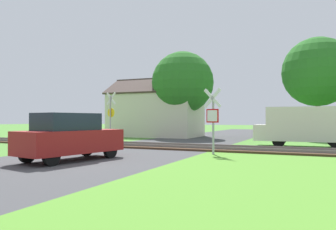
{
  "coord_description": "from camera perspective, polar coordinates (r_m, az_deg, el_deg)",
  "views": [
    {
      "loc": [
        8.2,
        -9.44,
        1.55
      ],
      "look_at": [
        0.5,
        7.83,
        1.8
      ],
      "focal_mm": 35.0,
      "sensor_mm": 36.0,
      "label": 1
    }
  ],
  "objects": [
    {
      "name": "parked_car",
      "position": [
        12.84,
        -16.68,
        -3.65
      ],
      "size": [
        2.36,
        4.24,
        1.78
      ],
      "rotation": [
        0.0,
        0.0,
        -0.19
      ],
      "color": "maroon",
      "rests_on": "ground"
    },
    {
      "name": "ground_plane",
      "position": [
        12.6,
        -16.98,
        -7.79
      ],
      "size": [
        160.0,
        160.0,
        0.0
      ],
      "primitive_type": "plane",
      "color": "#4C8433"
    },
    {
      "name": "tree_center",
      "position": [
        28.05,
        2.56,
        5.65
      ],
      "size": [
        5.27,
        5.27,
        7.32
      ],
      "color": "#513823",
      "rests_on": "ground"
    },
    {
      "name": "stop_sign_near",
      "position": [
        14.55,
        7.82,
        -0.37
      ],
      "size": [
        0.86,
        0.24,
        2.93
      ],
      "rotation": [
        0.0,
        0.0,
        2.9
      ],
      "color": "#9E9EA5",
      "rests_on": "ground"
    },
    {
      "name": "mail_truck",
      "position": [
        19.9,
        22.44,
        -1.6
      ],
      "size": [
        4.96,
        2.04,
        2.24
      ],
      "rotation": [
        0.0,
        0.0,
        1.6
      ],
      "color": "silver",
      "rests_on": "ground"
    },
    {
      "name": "rail_track",
      "position": [
        18.29,
        -2.72,
        -5.44
      ],
      "size": [
        60.0,
        2.6,
        0.22
      ],
      "color": "#422D1E",
      "rests_on": "ground"
    },
    {
      "name": "road_asphalt",
      "position": [
        14.16,
        -11.62,
        -7.01
      ],
      "size": [
        7.19,
        80.0,
        0.01
      ],
      "primitive_type": "cube",
      "color": "#424244",
      "rests_on": "ground"
    },
    {
      "name": "grass_verge",
      "position": [
        7.77,
        11.89,
        -12.22
      ],
      "size": [
        6.0,
        20.0,
        0.01
      ],
      "primitive_type": "cube",
      "color": "#54912D",
      "rests_on": "ground"
    },
    {
      "name": "crossing_sign_far",
      "position": [
        22.51,
        -9.96,
        0.32
      ],
      "size": [
        0.86,
        0.21,
        3.4
      ],
      "rotation": [
        0.0,
        0.0,
        -0.21
      ],
      "color": "#9E9EA5",
      "rests_on": "ground"
    },
    {
      "name": "house",
      "position": [
        29.61,
        -2.1,
        0.26
      ],
      "size": [
        8.23,
        5.33,
        5.32
      ],
      "rotation": [
        0.0,
        0.0,
        0.02
      ],
      "color": "beige",
      "rests_on": "ground"
    },
    {
      "name": "tree_right",
      "position": [
        28.4,
        24.58,
        6.84
      ],
      "size": [
        5.42,
        5.42,
        7.99
      ],
      "color": "#513823",
      "rests_on": "ground"
    }
  ]
}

